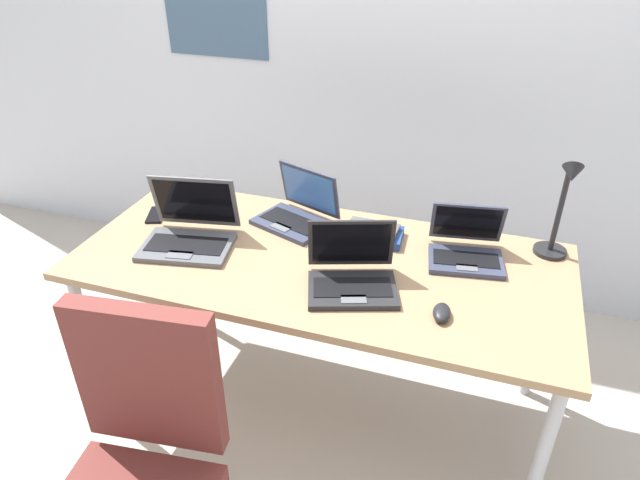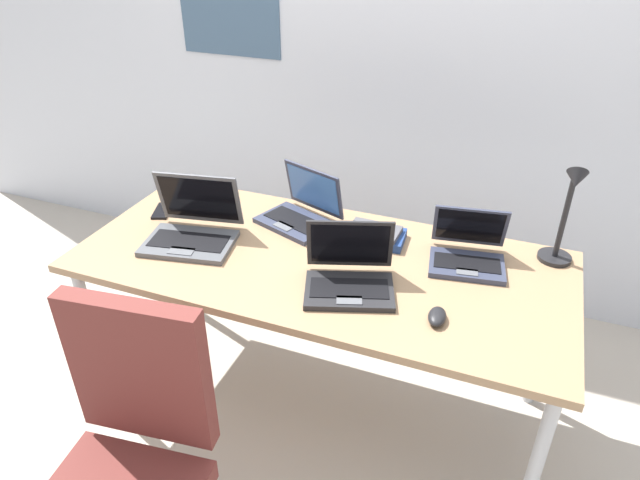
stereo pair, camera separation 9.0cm
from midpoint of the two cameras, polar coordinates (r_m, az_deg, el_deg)
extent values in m
plane|color=#B7AD9E|center=(2.55, 1.05, -15.96)|extent=(12.00, 12.00, 0.00)
cube|color=silver|center=(2.86, 9.53, 19.21)|extent=(6.00, 0.12, 2.60)
cube|color=#9E7A56|center=(2.08, 1.24, -2.25)|extent=(1.80, 0.80, 0.03)
cylinder|color=#B2B5BA|center=(2.46, -20.83, -9.46)|extent=(0.04, 0.04, 0.71)
cylinder|color=#B2B5BA|center=(2.01, 22.02, -21.03)|extent=(0.04, 0.04, 0.71)
cylinder|color=#B2B5BA|center=(2.87, -12.32, -1.52)|extent=(0.04, 0.04, 0.71)
cylinder|color=#B2B5BA|center=(2.50, 22.64, -9.05)|extent=(0.04, 0.04, 0.71)
cylinder|color=black|center=(2.26, 23.61, -1.63)|extent=(0.12, 0.12, 0.02)
cylinder|color=black|center=(2.17, 24.58, 2.33)|extent=(0.02, 0.02, 0.34)
cylinder|color=black|center=(2.07, 25.60, 5.96)|extent=(0.01, 0.08, 0.01)
cone|color=black|center=(2.03, 25.62, 5.52)|extent=(0.07, 0.09, 0.09)
cube|color=#33384C|center=(2.29, -1.44, 1.75)|extent=(0.34, 0.28, 0.02)
cube|color=black|center=(2.28, -1.44, 2.00)|extent=(0.27, 0.19, 0.00)
cube|color=#595B60|center=(2.24, -2.55, 1.40)|extent=(0.09, 0.07, 0.00)
cube|color=#33384C|center=(2.31, 0.50, 5.13)|extent=(0.29, 0.14, 0.20)
cube|color=#3F72BF|center=(2.31, 0.41, 5.11)|extent=(0.25, 0.12, 0.16)
cube|color=#232326|center=(1.90, 4.33, -5.16)|extent=(0.35, 0.29, 0.02)
cube|color=black|center=(1.89, 4.34, -4.88)|extent=(0.28, 0.19, 0.00)
cube|color=#595B60|center=(1.84, 4.39, -6.09)|extent=(0.09, 0.07, 0.00)
cube|color=#232326|center=(1.94, 4.37, -0.40)|extent=(0.30, 0.14, 0.20)
cube|color=black|center=(1.93, 4.37, -0.45)|extent=(0.26, 0.12, 0.17)
cube|color=#33384C|center=(2.10, 15.77, -2.51)|extent=(0.29, 0.22, 0.02)
cube|color=black|center=(2.09, 15.81, -2.25)|extent=(0.24, 0.14, 0.00)
cube|color=#595B60|center=(2.04, 15.85, -3.14)|extent=(0.08, 0.05, 0.00)
cube|color=#33384C|center=(2.15, 16.04, 1.34)|extent=(0.27, 0.11, 0.17)
cube|color=black|center=(2.15, 16.05, 1.32)|extent=(0.24, 0.09, 0.14)
cube|color=#515459|center=(2.19, -11.92, -0.35)|extent=(0.37, 0.29, 0.02)
cube|color=black|center=(2.19, -11.95, -0.09)|extent=(0.31, 0.18, 0.00)
cube|color=#595B60|center=(2.13, -12.65, -1.11)|extent=(0.10, 0.07, 0.00)
cube|color=#515459|center=(2.25, -10.99, 4.13)|extent=(0.34, 0.12, 0.22)
cube|color=black|center=(2.24, -11.04, 4.09)|extent=(0.30, 0.10, 0.19)
ellipsoid|color=black|center=(1.82, 13.13, -7.54)|extent=(0.06, 0.10, 0.03)
cube|color=black|center=(2.46, -14.59, 2.85)|extent=(0.11, 0.15, 0.01)
cube|color=navy|center=(2.19, 7.20, 0.26)|extent=(0.20, 0.16, 0.03)
cube|color=#4C4C51|center=(2.18, 6.69, 0.93)|extent=(0.20, 0.12, 0.02)
cylinder|color=white|center=(2.52, -11.14, 5.00)|extent=(0.08, 0.08, 0.09)
torus|color=white|center=(2.50, -10.17, 4.92)|extent=(0.05, 0.01, 0.05)
cube|color=brown|center=(1.70, -16.30, -12.57)|extent=(0.42, 0.11, 0.48)
camera|label=1|loc=(0.05, -88.73, 0.77)|focal=31.73mm
camera|label=2|loc=(0.05, 91.27, -0.77)|focal=31.73mm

